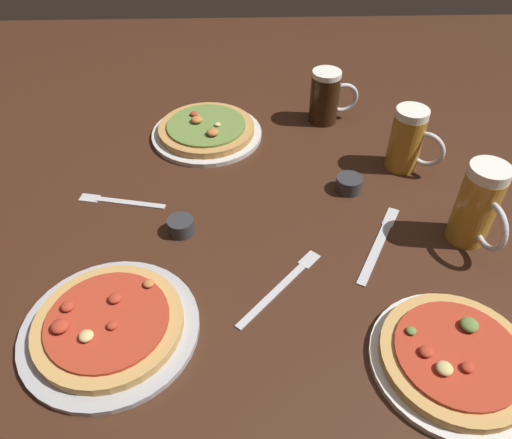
# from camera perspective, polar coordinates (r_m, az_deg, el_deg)

# --- Properties ---
(ground_plane) EXTENTS (2.40, 2.40, 0.03)m
(ground_plane) POSITION_cam_1_polar(r_m,az_deg,el_deg) (1.06, 0.00, -1.40)
(ground_plane) COLOR #3D2114
(pizza_plate_near) EXTENTS (0.31, 0.31, 0.05)m
(pizza_plate_near) POSITION_cam_1_polar(r_m,az_deg,el_deg) (0.90, -16.68, -11.72)
(pizza_plate_near) COLOR #B2B2B7
(pizza_plate_near) RESTS_ON ground_plane
(pizza_plate_far) EXTENTS (0.29, 0.29, 0.05)m
(pizza_plate_far) POSITION_cam_1_polar(r_m,az_deg,el_deg) (1.32, -5.74, 10.22)
(pizza_plate_far) COLOR silver
(pizza_plate_far) RESTS_ON ground_plane
(pizza_plate_side) EXTENTS (0.27, 0.27, 0.05)m
(pizza_plate_side) POSITION_cam_1_polar(r_m,az_deg,el_deg) (0.89, 22.13, -14.68)
(pizza_plate_side) COLOR silver
(pizza_plate_side) RESTS_ON ground_plane
(beer_mug_dark) EXTENTS (0.13, 0.08, 0.14)m
(beer_mug_dark) POSITION_cam_1_polar(r_m,az_deg,el_deg) (1.37, 8.15, 13.90)
(beer_mug_dark) COLOR black
(beer_mug_dark) RESTS_ON ground_plane
(beer_mug_amber) EXTENTS (0.12, 0.10, 0.16)m
(beer_mug_amber) POSITION_cam_1_polar(r_m,az_deg,el_deg) (1.22, 17.22, 8.78)
(beer_mug_amber) COLOR #B27A23
(beer_mug_amber) RESTS_ON ground_plane
(beer_mug_pale) EXTENTS (0.08, 0.14, 0.18)m
(beer_mug_pale) POSITION_cam_1_polar(r_m,az_deg,el_deg) (1.06, 24.37, 1.40)
(beer_mug_pale) COLOR #B27A23
(beer_mug_pale) RESTS_ON ground_plane
(ramekin_sauce) EXTENTS (0.06, 0.06, 0.03)m
(ramekin_sauce) POSITION_cam_1_polar(r_m,az_deg,el_deg) (1.15, 10.73, 4.08)
(ramekin_sauce) COLOR #333338
(ramekin_sauce) RESTS_ON ground_plane
(ramekin_butter) EXTENTS (0.06, 0.06, 0.03)m
(ramekin_butter) POSITION_cam_1_polar(r_m,az_deg,el_deg) (1.04, -8.70, -0.75)
(ramekin_butter) COLOR #333338
(ramekin_butter) RESTS_ON ground_plane
(fork_left) EXTENTS (0.20, 0.06, 0.01)m
(fork_left) POSITION_cam_1_polar(r_m,az_deg,el_deg) (1.15, -15.54, 2.08)
(fork_left) COLOR silver
(fork_left) RESTS_ON ground_plane
(knife_right) EXTENTS (0.13, 0.22, 0.01)m
(knife_right) POSITION_cam_1_polar(r_m,az_deg,el_deg) (1.04, 14.09, -2.65)
(knife_right) COLOR silver
(knife_right) RESTS_ON ground_plane
(fork_spare) EXTENTS (0.17, 0.19, 0.01)m
(fork_spare) POSITION_cam_1_polar(r_m,az_deg,el_deg) (0.93, 2.99, -7.65)
(fork_spare) COLOR silver
(fork_spare) RESTS_ON ground_plane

